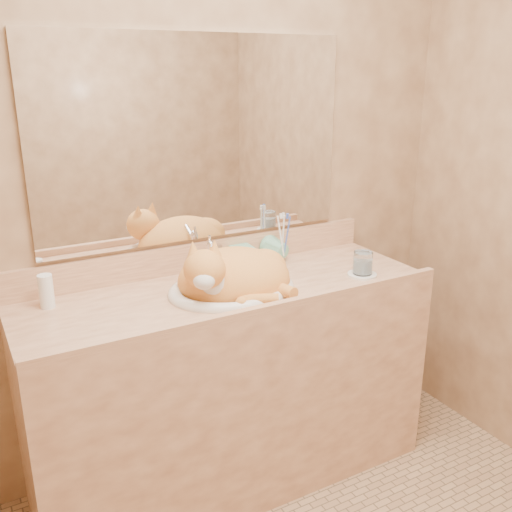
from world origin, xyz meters
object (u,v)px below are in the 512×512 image
vanity_counter (230,386)px  toothbrush_cup (284,252)px  sink_basin (232,272)px  soap_dispenser (246,247)px  cat (231,274)px  water_glass (363,263)px

vanity_counter → toothbrush_cup: size_ratio=14.83×
sink_basin → soap_dispenser: size_ratio=2.44×
vanity_counter → cat: 0.50m
sink_basin → toothbrush_cup: size_ratio=4.52×
soap_dispenser → sink_basin: bearing=-127.7°
vanity_counter → cat: size_ratio=3.66×
sink_basin → soap_dispenser: bearing=56.5°
sink_basin → soap_dispenser: soap_dispenser is taller
soap_dispenser → toothbrush_cup: 0.19m
sink_basin → water_glass: 0.55m
sink_basin → toothbrush_cup: (0.34, 0.18, -0.03)m
sink_basin → cat: size_ratio=1.12×
toothbrush_cup → soap_dispenser: bearing=177.6°
water_glass → sink_basin: bearing=168.4°
soap_dispenser → cat: bearing=-127.4°
cat → toothbrush_cup: size_ratio=4.05×
water_glass → vanity_counter: bearing=166.5°
soap_dispenser → toothbrush_cup: (0.18, -0.01, -0.05)m
vanity_counter → cat: (-0.00, -0.03, 0.50)m
sink_basin → water_glass: sink_basin is taller
water_glass → soap_dispenser: bearing=141.9°
vanity_counter → soap_dispenser: size_ratio=8.01×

